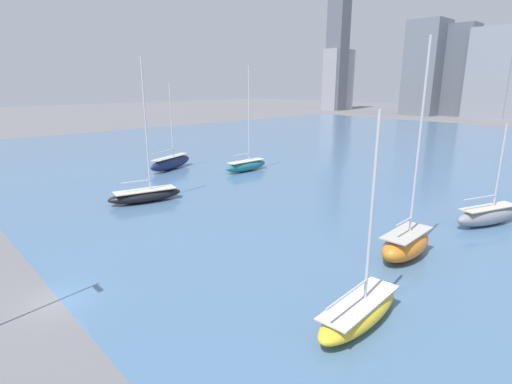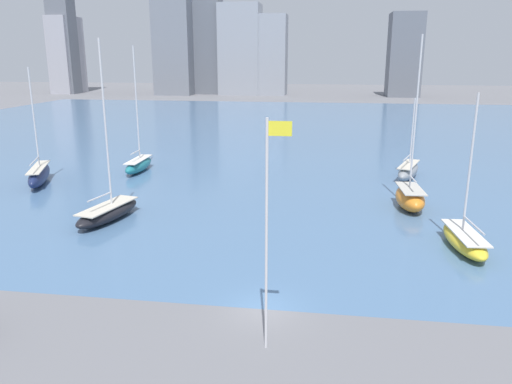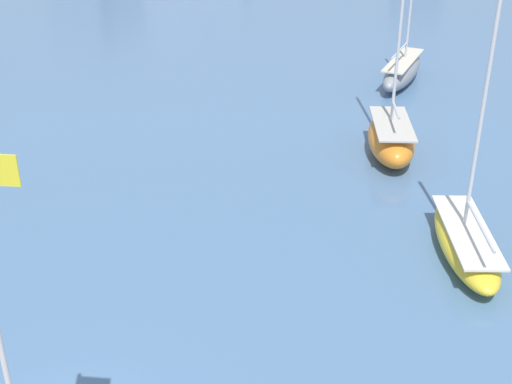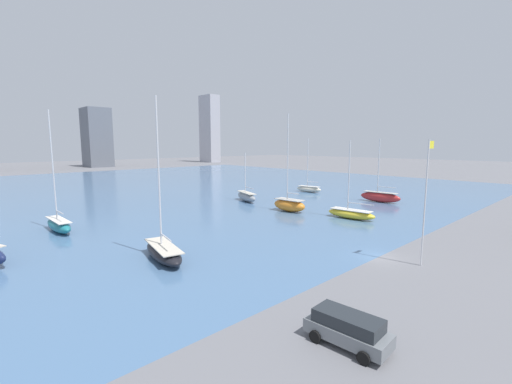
{
  "view_description": "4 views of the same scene",
  "coord_description": "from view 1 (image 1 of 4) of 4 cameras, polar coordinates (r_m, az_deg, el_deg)",
  "views": [
    {
      "loc": [
        25.5,
        -6.2,
        13.52
      ],
      "look_at": [
        4.27,
        13.31,
        5.63
      ],
      "focal_mm": 28.0,
      "sensor_mm": 36.0,
      "label": 1
    },
    {
      "loc": [
        3.53,
        -27.05,
        14.85
      ],
      "look_at": [
        -2.38,
        13.33,
        3.68
      ],
      "focal_mm": 35.0,
      "sensor_mm": 36.0,
      "label": 2
    },
    {
      "loc": [
        7.79,
        -16.13,
        17.81
      ],
      "look_at": [
        5.25,
        9.3,
        4.28
      ],
      "focal_mm": 50.0,
      "sensor_mm": 36.0,
      "label": 3
    },
    {
      "loc": [
        -32.72,
        -16.15,
        11.62
      ],
      "look_at": [
        -0.08,
        18.42,
        4.98
      ],
      "focal_mm": 24.0,
      "sensor_mm": 36.0,
      "label": 4
    }
  ],
  "objects": [
    {
      "name": "ground_plane",
      "position": [
        29.52,
        -26.25,
        -13.66
      ],
      "size": [
        500.0,
        500.0,
        0.0
      ],
      "primitive_type": "plane",
      "color": "slate"
    },
    {
      "name": "harbor_water",
      "position": [
        81.48,
        28.56,
        3.89
      ],
      "size": [
        180.0,
        140.0,
        0.0
      ],
      "color": "#4C7099",
      "rests_on": "ground_plane"
    },
    {
      "name": "distant_city_skyline",
      "position": [
        185.58,
        30.89,
        15.03
      ],
      "size": [
        212.31,
        18.67,
        68.61
      ],
      "color": "#9E9EA8",
      "rests_on": "ground_plane"
    },
    {
      "name": "sailboat_teal",
      "position": [
        63.3,
        -1.4,
        3.9
      ],
      "size": [
        2.05,
        8.1,
        16.09
      ],
      "rotation": [
        0.0,
        0.0,
        0.01
      ],
      "color": "#1E757F",
      "rests_on": "harbor_water"
    },
    {
      "name": "sailboat_black",
      "position": [
        48.61,
        -15.53,
        -0.34
      ],
      "size": [
        4.22,
        8.9,
        16.35
      ],
      "rotation": [
        0.0,
        0.0,
        -0.21
      ],
      "color": "black",
      "rests_on": "harbor_water"
    },
    {
      "name": "sailboat_orange",
      "position": [
        34.15,
        20.63,
        -6.86
      ],
      "size": [
        2.97,
        6.57,
        16.79
      ],
      "rotation": [
        0.0,
        0.0,
        0.06
      ],
      "color": "orange",
      "rests_on": "harbor_water"
    },
    {
      "name": "sailboat_gray",
      "position": [
        45.36,
        30.22,
        -2.85
      ],
      "size": [
        4.45,
        8.23,
        9.93
      ],
      "rotation": [
        0.0,
        0.0,
        -0.33
      ],
      "color": "gray",
      "rests_on": "harbor_water"
    },
    {
      "name": "sailboat_yellow",
      "position": [
        24.77,
        14.54,
        -16.05
      ],
      "size": [
        2.97,
        8.03,
        12.22
      ],
      "rotation": [
        0.0,
        0.0,
        0.09
      ],
      "color": "yellow",
      "rests_on": "harbor_water"
    },
    {
      "name": "sailboat_navy",
      "position": [
        66.08,
        -12.06,
        4.17
      ],
      "size": [
        5.24,
        9.72,
        13.61
      ],
      "rotation": [
        0.0,
        0.0,
        0.37
      ],
      "color": "#19234C",
      "rests_on": "harbor_water"
    }
  ]
}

